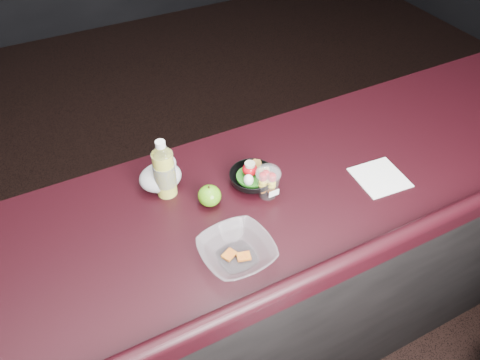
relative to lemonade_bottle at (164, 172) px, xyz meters
name	(u,v)px	position (x,y,z in m)	size (l,w,h in m)	color
counter	(241,292)	(0.19, -0.15, -0.60)	(4.06, 0.71, 1.02)	black
lemonade_bottle	(164,172)	(0.00, 0.00, 0.00)	(0.07, 0.07, 0.21)	gold
fruit_cup	(268,181)	(0.28, -0.16, -0.03)	(0.08, 0.08, 0.12)	white
green_apple	(210,196)	(0.10, -0.11, -0.05)	(0.07, 0.07, 0.08)	#35880F
plastic_bag	(161,175)	(0.00, 0.04, -0.04)	(0.14, 0.11, 0.10)	silver
snack_bowl	(252,178)	(0.26, -0.09, -0.06)	(0.19, 0.19, 0.08)	black
takeout_bowl	(237,252)	(0.08, -0.34, -0.06)	(0.22, 0.22, 0.05)	silver
paper_napkin	(380,177)	(0.66, -0.26, -0.09)	(0.16, 0.16, 0.00)	white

